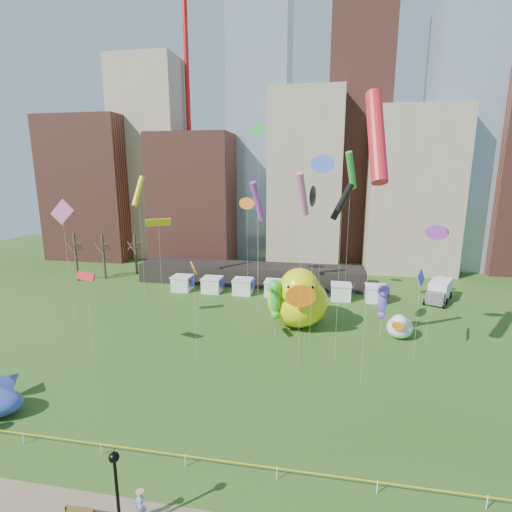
% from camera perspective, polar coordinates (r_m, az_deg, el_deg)
% --- Properties ---
extents(ground, '(160.00, 160.00, 0.00)m').
position_cam_1_polar(ground, '(28.92, -10.39, -28.30)').
color(ground, '#275019').
rests_on(ground, ground).
extents(skyline, '(101.00, 23.00, 68.00)m').
position_cam_1_polar(skyline, '(81.66, 6.23, 14.25)').
color(skyline, brown).
rests_on(skyline, ground).
extents(crane_left, '(23.00, 1.00, 76.00)m').
position_cam_1_polar(crane_left, '(93.65, -9.81, 29.76)').
color(crane_left, red).
rests_on(crane_left, ground).
extents(crane_right, '(23.00, 1.00, 76.00)m').
position_cam_1_polar(crane_right, '(91.69, 27.72, 29.01)').
color(crane_right, red).
rests_on(crane_right, ground).
extents(pavilion, '(38.00, 6.00, 3.20)m').
position_cam_1_polar(pavilion, '(65.83, -0.85, -2.68)').
color(pavilion, black).
rests_on(pavilion, ground).
extents(vendor_tents, '(33.24, 2.80, 2.40)m').
position_cam_1_polar(vendor_tents, '(59.49, 2.78, -4.85)').
color(vendor_tents, white).
rests_on(vendor_tents, ground).
extents(bare_trees, '(8.44, 6.44, 8.50)m').
position_cam_1_polar(bare_trees, '(73.55, -21.52, -0.02)').
color(bare_trees, '#382B21').
rests_on(bare_trees, ground).
extents(caution_tape, '(50.00, 0.06, 0.90)m').
position_cam_1_polar(caution_tape, '(28.49, -10.45, -27.27)').
color(caution_tape, white).
rests_on(caution_tape, ground).
extents(big_duck, '(8.60, 10.77, 7.91)m').
position_cam_1_polar(big_duck, '(47.57, 6.21, -6.20)').
color(big_duck, yellow).
rests_on(big_duck, ground).
extents(small_duck, '(3.82, 4.39, 3.09)m').
position_cam_1_polar(small_duck, '(47.73, 20.50, -9.72)').
color(small_duck, white).
rests_on(small_duck, ground).
extents(seahorse_green, '(2.06, 2.30, 6.76)m').
position_cam_1_polar(seahorse_green, '(44.28, 2.85, -5.97)').
color(seahorse_green, silver).
rests_on(seahorse_green, ground).
extents(seahorse_purple, '(1.65, 1.92, 6.24)m').
position_cam_1_polar(seahorse_purple, '(46.48, 18.27, -6.06)').
color(seahorse_purple, silver).
rests_on(seahorse_purple, ground).
extents(lamppost, '(0.54, 0.54, 5.18)m').
position_cam_1_polar(lamppost, '(23.89, -19.97, -29.25)').
color(lamppost, black).
rests_on(lamppost, footpath).
extents(box_truck, '(5.07, 7.28, 2.92)m').
position_cam_1_polar(box_truck, '(63.27, 25.49, -4.65)').
color(box_truck, white).
rests_on(box_truck, ground).
extents(woman, '(0.73, 0.60, 1.71)m').
position_cam_1_polar(woman, '(25.90, -16.67, -31.93)').
color(woman, white).
rests_on(woman, footpath).
extents(kite_0, '(2.41, 1.14, 9.20)m').
position_cam_1_polar(kite_0, '(40.88, -23.92, -2.82)').
color(kite_0, silver).
rests_on(kite_0, ground).
extents(kite_1, '(2.85, 0.08, 15.89)m').
position_cam_1_polar(kite_1, '(47.13, -26.77, 5.59)').
color(kite_1, silver).
rests_on(kite_1, ground).
extents(kite_2, '(0.62, 2.11, 17.43)m').
position_cam_1_polar(kite_2, '(38.85, 8.62, 8.72)').
color(kite_2, silver).
rests_on(kite_2, ground).
extents(kite_3, '(1.84, 2.74, 21.13)m').
position_cam_1_polar(kite_3, '(48.13, 13.90, 12.17)').
color(kite_3, silver).
rests_on(kite_3, ground).
extents(kite_4, '(3.05, 2.20, 12.68)m').
position_cam_1_polar(kite_4, '(52.66, -14.29, 4.80)').
color(kite_4, silver).
rests_on(kite_4, ground).
extents(kite_5, '(1.54, 3.44, 9.06)m').
position_cam_1_polar(kite_5, '(41.25, 23.21, -3.01)').
color(kite_5, silver).
rests_on(kite_5, ground).
extents(kite_6, '(1.50, 2.45, 9.99)m').
position_cam_1_polar(kite_6, '(37.98, -9.26, -1.79)').
color(kite_6, silver).
rests_on(kite_6, ground).
extents(kite_7, '(2.09, 3.31, 17.59)m').
position_cam_1_polar(kite_7, '(51.65, 0.25, 8.10)').
color(kite_7, silver).
rests_on(kite_7, ground).
extents(kite_8, '(2.01, 4.52, 25.12)m').
position_cam_1_polar(kite_8, '(32.52, 17.41, 16.51)').
color(kite_8, silver).
rests_on(kite_8, ground).
extents(kite_9, '(1.31, 2.40, 18.76)m').
position_cam_1_polar(kite_9, '(34.51, 6.88, 9.02)').
color(kite_9, silver).
rests_on(kite_9, ground).
extents(kite_10, '(2.10, 0.71, 17.80)m').
position_cam_1_polar(kite_10, '(36.78, 12.64, 7.83)').
color(kite_10, silver).
rests_on(kite_10, ground).
extents(kite_11, '(1.33, 0.89, 24.60)m').
position_cam_1_polar(kite_11, '(49.55, 0.34, 18.12)').
color(kite_11, silver).
rests_on(kite_11, ground).
extents(kite_12, '(1.51, 2.62, 18.19)m').
position_cam_1_polar(kite_12, '(57.44, -17.05, 9.16)').
color(kite_12, silver).
rests_on(kite_12, ground).
extents(kite_13, '(1.94, 0.95, 20.57)m').
position_cam_1_polar(kite_13, '(45.79, 9.88, 13.21)').
color(kite_13, silver).
rests_on(kite_13, ground).
extents(kite_14, '(1.67, 0.75, 15.16)m').
position_cam_1_polar(kite_14, '(55.20, -1.32, 7.76)').
color(kite_14, silver).
rests_on(kite_14, ground).
extents(kite_15, '(1.58, 0.44, 13.25)m').
position_cam_1_polar(kite_15, '(45.00, 25.18, 3.13)').
color(kite_15, silver).
rests_on(kite_15, ground).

